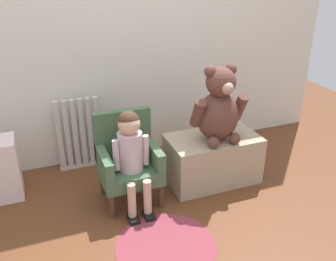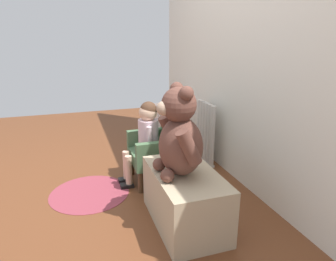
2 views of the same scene
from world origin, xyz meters
The scene contains 8 objects.
ground_plane centered at (0.00, 0.00, 0.00)m, with size 6.00×6.00×0.00m, color brown.
back_wall centered at (0.00, 1.22, 1.20)m, with size 3.80×0.05×2.40m, color silver.
radiator centered at (-0.45, 1.10, 0.30)m, with size 0.37×0.05×0.61m.
child_armchair centered at (-0.19, 0.53, 0.31)m, with size 0.42×0.38×0.65m.
child_figure centered at (-0.19, 0.43, 0.46)m, with size 0.25×0.35×0.71m.
low_bench centered at (0.48, 0.52, 0.19)m, with size 0.70×0.40×0.38m, color tan.
large_teddy_bear centered at (0.49, 0.47, 0.63)m, with size 0.42×0.30×0.58m.
floor_rug centered at (-0.13, -0.07, 0.00)m, with size 0.64×0.64×0.01m, color brown.
Camera 1 is at (-0.76, -1.75, 1.64)m, focal length 40.00 mm.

